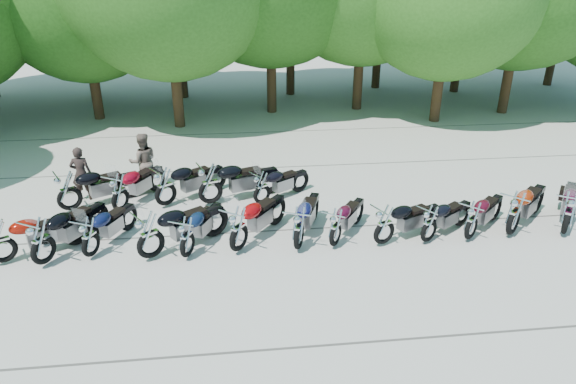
{
  "coord_description": "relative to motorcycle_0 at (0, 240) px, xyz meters",
  "views": [
    {
      "loc": [
        -1.32,
        -10.33,
        6.49
      ],
      "look_at": [
        0.0,
        1.5,
        1.1
      ],
      "focal_mm": 32.0,
      "sensor_mm": 36.0,
      "label": 1
    }
  ],
  "objects": [
    {
      "name": "ground",
      "position": [
        6.75,
        -0.58,
        -0.64
      ],
      "size": [
        90.0,
        90.0,
        0.0
      ],
      "primitive_type": "plane",
      "color": "#A19D91",
      "rests_on": "ground"
    },
    {
      "name": "motorcycle_0",
      "position": [
        0.0,
        0.0,
        0.0
      ],
      "size": [
        2.31,
        1.67,
        1.27
      ],
      "primitive_type": null,
      "rotation": [
        0.0,
        0.0,
        2.06
      ],
      "color": "#780D04",
      "rests_on": "ground"
    },
    {
      "name": "motorcycle_1",
      "position": [
        0.96,
        -0.15,
        0.04
      ],
      "size": [
        1.83,
        2.44,
        1.36
      ],
      "primitive_type": null,
      "rotation": [
        0.0,
        0.0,
        2.62
      ],
      "color": "black",
      "rests_on": "ground"
    },
    {
      "name": "motorcycle_2",
      "position": [
        1.95,
        0.08,
        -0.05
      ],
      "size": [
        1.46,
        2.15,
        1.17
      ],
      "primitive_type": null,
      "rotation": [
        0.0,
        0.0,
        2.7
      ],
      "color": "black",
      "rests_on": "ground"
    },
    {
      "name": "motorcycle_3",
      "position": [
        3.39,
        -0.18,
        0.06
      ],
      "size": [
        2.44,
        2.02,
        1.39
      ],
      "primitive_type": null,
      "rotation": [
        0.0,
        0.0,
        2.18
      ],
      "color": "black",
      "rests_on": "ground"
    },
    {
      "name": "motorcycle_4",
      "position": [
        4.23,
        -0.19,
        -0.04
      ],
      "size": [
        1.47,
        2.19,
        1.2
      ],
      "primitive_type": null,
      "rotation": [
        0.0,
        0.0,
        2.71
      ],
      "color": "#0C1A38",
      "rests_on": "ground"
    },
    {
      "name": "motorcycle_5",
      "position": [
        5.45,
        -0.07,
        0.04
      ],
      "size": [
        2.01,
        2.35,
        1.35
      ],
      "primitive_type": null,
      "rotation": [
        0.0,
        0.0,
        2.5
      ],
      "color": "#8D0508",
      "rests_on": "ground"
    },
    {
      "name": "motorcycle_6",
      "position": [
        6.9,
        -0.13,
        0.0
      ],
      "size": [
        1.47,
        2.36,
        1.28
      ],
      "primitive_type": null,
      "rotation": [
        0.0,
        0.0,
        2.77
      ],
      "color": "#0E103E",
      "rests_on": "ground"
    },
    {
      "name": "motorcycle_7",
      "position": [
        7.81,
        -0.08,
        -0.06
      ],
      "size": [
        1.67,
        2.02,
        1.15
      ],
      "primitive_type": null,
      "rotation": [
        0.0,
        0.0,
        2.53
      ],
      "color": "#39071A",
      "rests_on": "ground"
    },
    {
      "name": "motorcycle_8",
      "position": [
        9.01,
        -0.14,
        -0.02
      ],
      "size": [
        2.25,
        1.48,
        1.23
      ],
      "primitive_type": null,
      "rotation": [
        0.0,
        0.0,
        1.99
      ],
      "color": "black",
      "rests_on": "ground"
    },
    {
      "name": "motorcycle_9",
      "position": [
        10.15,
        -0.14,
        -0.06
      ],
      "size": [
        2.04,
        1.66,
        1.15
      ],
      "primitive_type": null,
      "rotation": [
        0.0,
        0.0,
        2.17
      ],
      "color": "black",
      "rests_on": "ground"
    },
    {
      "name": "motorcycle_10",
      "position": [
        11.26,
        -0.14,
        -0.04
      ],
      "size": [
        2.01,
        1.9,
        1.2
      ],
      "primitive_type": null,
      "rotation": [
        0.0,
        0.0,
        2.3
      ],
      "color": "#3C0814",
      "rests_on": "ground"
    },
    {
      "name": "motorcycle_11",
      "position": [
        12.41,
        -0.04,
        0.06
      ],
      "size": [
        2.32,
        2.19,
        1.38
      ],
      "primitive_type": null,
      "rotation": [
        0.0,
        0.0,
        2.3
      ],
      "color": "#8B2105",
      "rests_on": "ground"
    },
    {
      "name": "motorcycle_12",
      "position": [
        13.79,
        -0.13,
        0.03
      ],
      "size": [
        1.96,
        2.36,
        1.34
      ],
      "primitive_type": null,
      "rotation": [
        0.0,
        0.0,
        2.53
      ],
      "color": "#36071D",
      "rests_on": "ground"
    },
    {
      "name": "motorcycle_13",
      "position": [
        0.8,
        2.66,
        0.04
      ],
      "size": [
        2.46,
        1.78,
        1.35
      ],
      "primitive_type": null,
      "rotation": [
        0.0,
        0.0,
        2.06
      ],
      "color": "black",
      "rests_on": "ground"
    },
    {
      "name": "motorcycle_14",
      "position": [
        2.2,
        2.5,
        0.01
      ],
      "size": [
        1.74,
        2.32,
        1.29
      ],
      "primitive_type": null,
      "rotation": [
        0.0,
        0.0,
        2.62
      ],
      "color": "maroon",
      "rests_on": "ground"
    },
    {
      "name": "motorcycle_15",
      "position": [
        3.44,
        2.68,
        0.04
      ],
      "size": [
        2.35,
        1.99,
        1.34
      ],
      "primitive_type": null,
      "rotation": [
        0.0,
        0.0,
        2.2
      ],
      "color": "black",
      "rests_on": "ground"
    },
    {
      "name": "motorcycle_16",
      "position": [
        4.71,
        2.65,
        0.08
      ],
      "size": [
        2.64,
        1.59,
        1.43
      ],
      "primitive_type": null,
      "rotation": [
        0.0,
        0.0,
        1.92
      ],
      "color": "black",
      "rests_on": "ground"
    },
    {
      "name": "motorcycle_17",
      "position": [
        6.17,
        2.52,
        -0.06
      ],
      "size": [
        2.04,
        1.67,
        1.15
      ],
      "primitive_type": null,
      "rotation": [
        0.0,
        0.0,
        2.17
      ],
      "color": "black",
      "rests_on": "ground"
    },
    {
      "name": "rider_0",
      "position": [
        0.96,
        3.51,
        0.18
      ],
      "size": [
        0.6,
        0.4,
        1.63
      ],
      "primitive_type": "imported",
      "rotation": [
        0.0,
        0.0,
        3.15
      ],
      "color": "black",
      "rests_on": "ground"
    },
    {
      "name": "rider_1",
      "position": [
        2.66,
        4.11,
        0.26
      ],
      "size": [
        1.01,
        0.87,
        1.79
      ],
      "primitive_type": "imported",
      "rotation": [
        0.0,
        0.0,
        3.39
      ],
      "color": "brown",
      "rests_on": "ground"
    }
  ]
}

